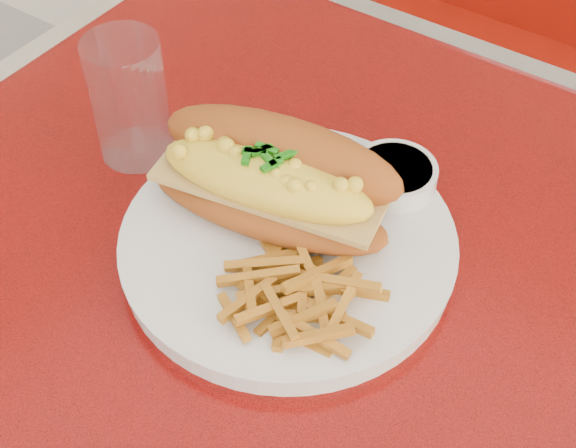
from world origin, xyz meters
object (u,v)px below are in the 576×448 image
Objects in this scene: diner_table at (426,432)px; sauce_cup_left at (323,165)px; dinner_plate at (288,244)px; gravy_ramekin at (393,183)px; mac_hoagie at (272,179)px; fork at (358,253)px; water_tumbler at (129,99)px.

sauce_cup_left reaches higher than diner_table.
dinner_plate is 0.12m from gravy_ramekin.
fork is (0.09, 0.00, -0.04)m from mac_hoagie.
fork is (0.06, 0.02, 0.01)m from dinner_plate.
dinner_plate is at bearing -8.03° from water_tumbler.
sauce_cup_left is at bearing 151.85° from diner_table.
diner_table is at bearing -0.55° from dinner_plate.
mac_hoagie is 0.18m from water_tumbler.
sauce_cup_left reaches higher than dinner_plate.
mac_hoagie is at bearing 174.34° from diner_table.
sauce_cup_left is at bearing 21.74° from water_tumbler.
fork is 0.12m from sauce_cup_left.
fork is 1.35× the size of gravy_ramekin.
gravy_ramekin is (-0.02, 0.09, 0.00)m from fork.
gravy_ramekin is at bearing 68.23° from dinner_plate.
sauce_cup_left reaches higher than fork.
diner_table is 0.30m from mac_hoagie.
dinner_plate is 2.88× the size of fork.
sauce_cup_left is at bearing 78.13° from mac_hoagie.
diner_table is 0.24m from dinner_plate.
fork is at bearing 168.07° from diner_table.
fork is at bearing -42.47° from sauce_cup_left.
fork is 1.02× the size of water_tumbler.
dinner_plate is 1.56× the size of mac_hoagie.
fork is 0.09m from gravy_ramekin.
dinner_plate is at bearing -111.77° from gravy_ramekin.
fork is at bearing 18.37° from dinner_plate.
diner_table is 15.68× the size of sauce_cup_left.
mac_hoagie is at bearing -91.34° from sauce_cup_left.
mac_hoagie is 0.13m from gravy_ramekin.
water_tumbler is (-0.26, -0.08, 0.04)m from gravy_ramekin.
diner_table is 12.26× the size of gravy_ramekin.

